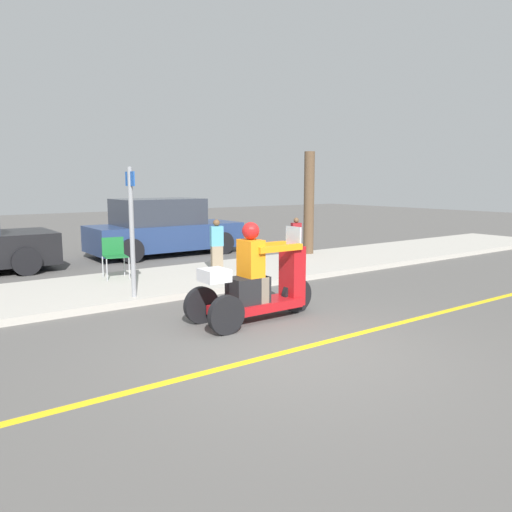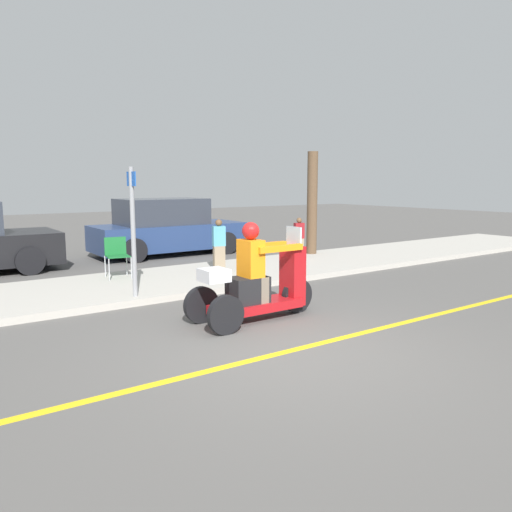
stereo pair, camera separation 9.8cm
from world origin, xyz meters
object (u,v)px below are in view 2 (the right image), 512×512
(spectator_mid_group, at_px, (299,238))
(parked_car_lot_right, at_px, (167,229))
(folding_chair_set_back, at_px, (117,253))
(motorcycle_trike, at_px, (257,285))
(street_sign, at_px, (133,227))
(spectator_near_curb, at_px, (219,246))
(tree_trunk, at_px, (312,203))

(spectator_mid_group, relative_size, parked_car_lot_right, 0.24)
(spectator_mid_group, xyz_separation_m, folding_chair_set_back, (-4.77, 0.12, 0.00))
(spectator_mid_group, bearing_deg, motorcycle_trike, -136.39)
(motorcycle_trike, relative_size, folding_chair_set_back, 2.56)
(motorcycle_trike, distance_m, street_sign, 2.47)
(motorcycle_trike, xyz_separation_m, street_sign, (-1.10, 2.07, 0.78))
(spectator_mid_group, distance_m, street_sign, 5.48)
(spectator_near_curb, bearing_deg, tree_trunk, 13.82)
(tree_trunk, bearing_deg, spectator_mid_group, -152.72)
(motorcycle_trike, distance_m, spectator_near_curb, 3.67)
(folding_chair_set_back, height_order, tree_trunk, tree_trunk)
(motorcycle_trike, height_order, street_sign, street_sign)
(motorcycle_trike, xyz_separation_m, spectator_mid_group, (4.03, 3.84, 0.09))
(parked_car_lot_right, distance_m, tree_trunk, 4.18)
(spectator_mid_group, relative_size, folding_chair_set_back, 1.27)
(spectator_mid_group, bearing_deg, parked_car_lot_right, 124.18)
(spectator_near_curb, relative_size, street_sign, 0.52)
(spectator_near_curb, height_order, spectator_mid_group, spectator_near_curb)
(motorcycle_trike, relative_size, parked_car_lot_right, 0.49)
(folding_chair_set_back, xyz_separation_m, parked_car_lot_right, (2.58, 3.12, 0.12))
(motorcycle_trike, distance_m, tree_trunk, 6.50)
(spectator_mid_group, distance_m, folding_chair_set_back, 4.78)
(spectator_near_curb, relative_size, tree_trunk, 0.41)
(folding_chair_set_back, relative_size, street_sign, 0.37)
(folding_chair_set_back, bearing_deg, spectator_mid_group, -1.41)
(parked_car_lot_right, bearing_deg, spectator_mid_group, -55.82)
(spectator_mid_group, bearing_deg, tree_trunk, 27.28)
(street_sign, bearing_deg, tree_trunk, 20.20)
(spectator_near_curb, xyz_separation_m, spectator_mid_group, (2.66, 0.44, -0.05))
(spectator_near_curb, bearing_deg, folding_chair_set_back, 165.17)
(folding_chair_set_back, distance_m, street_sign, 2.05)
(motorcycle_trike, height_order, folding_chair_set_back, motorcycle_trike)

